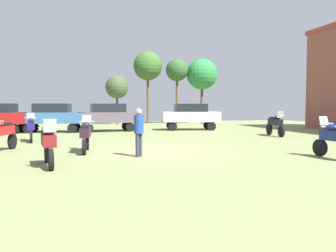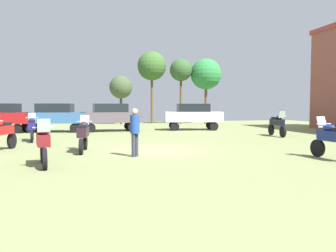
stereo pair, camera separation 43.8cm
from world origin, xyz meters
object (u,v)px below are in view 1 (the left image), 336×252
motorcycle_4 (31,128)px  car_4 (108,115)px  car_1 (191,115)px  person_1 (139,129)px  tree_2 (202,74)px  tree_4 (177,71)px  motorcycle_9 (275,124)px  motorcycle_12 (3,133)px  car_5 (53,115)px  motorcycle_7 (49,143)px  tree_1 (117,87)px  tree_3 (148,66)px  motorcycle_11 (86,134)px

motorcycle_4 → car_4: (4.28, 6.34, 0.45)m
motorcycle_4 → car_1: bearing=22.5°
person_1 → car_1: bearing=20.8°
tree_2 → tree_4: size_ratio=1.01×
car_4 → tree_4: 12.60m
motorcycle_9 → car_1: size_ratio=0.51×
motorcycle_12 → car_5: size_ratio=0.50×
motorcycle_4 → motorcycle_9: 14.00m
motorcycle_7 → tree_1: 24.16m
tree_1 → tree_3: tree_3 is taller
motorcycle_11 → tree_4: tree_4 is taller
car_1 → tree_1: tree_1 is taller
motorcycle_7 → motorcycle_9: bearing=-157.7°
car_5 → tree_3: (8.57, 10.52, 4.80)m
motorcycle_4 → car_5: (0.46, 6.38, 0.45)m
motorcycle_9 → tree_4: size_ratio=0.35×
car_4 → tree_2: tree_2 is taller
tree_4 → person_1: bearing=-108.1°
motorcycle_9 → car_4: (-9.72, 6.21, 0.42)m
tree_2 → tree_3: (-5.43, 1.52, 0.87)m
motorcycle_4 → car_5: size_ratio=0.46×
motorcycle_9 → tree_1: 17.93m
tree_1 → motorcycle_12: bearing=-107.6°
car_5 → car_1: bearing=-82.6°
car_5 → tree_1: (5.26, 9.38, 2.50)m
tree_4 → tree_1: bearing=177.6°
tree_3 → motorcycle_11: bearing=-106.1°
motorcycle_12 → tree_3: 23.41m
car_1 → tree_3: size_ratio=0.60×
tree_3 → car_1: bearing=-82.1°
motorcycle_9 → tree_3: 18.25m
tree_2 → tree_4: (-2.64, 0.13, 0.34)m
car_5 → tree_1: tree_1 is taller
car_5 → person_1: (4.17, -12.89, -0.15)m
car_1 → car_5: size_ratio=1.00×
motorcycle_4 → tree_1: tree_1 is taller
motorcycle_7 → motorcycle_9: 14.69m
motorcycle_12 → person_1: (5.12, -2.67, 0.28)m
person_1 → tree_2: 24.33m
motorcycle_7 → motorcycle_4: bearing=-88.6°
motorcycle_4 → car_1: car_1 is taller
car_5 → tree_3: size_ratio=0.60×
motorcycle_9 → car_4: 11.54m
motorcycle_7 → tree_1: tree_1 is taller
motorcycle_7 → motorcycle_9: motorcycle_9 is taller
tree_2 → motorcycle_9: bearing=-91.7°
motorcycle_9 → car_1: bearing=-55.9°
tree_3 → car_4: bearing=-114.2°
motorcycle_11 → tree_3: tree_3 is taller
car_1 → tree_2: 10.62m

